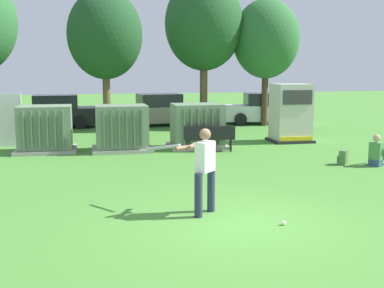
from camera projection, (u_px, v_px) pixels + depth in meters
ground_plane at (242, 224)px, 9.01m from camera, size 96.00×96.00×0.00m
transformer_west at (45, 129)px, 16.77m from camera, size 2.10×1.70×1.62m
transformer_mid_west at (122, 129)px, 17.00m from camera, size 2.10×1.70×1.62m
transformer_mid_east at (197, 126)px, 17.63m from camera, size 2.10×1.70×1.62m
generator_enclosure at (291, 113)px, 19.05m from camera, size 1.60×1.40×2.30m
park_bench at (209, 136)px, 16.86m from camera, size 1.84×0.73×0.92m
batter at (203, 166)px, 9.53m from camera, size 1.31×1.32×1.74m
sports_ball at (283, 223)px, 8.96m from camera, size 0.09×0.09×0.09m
seated_spectator at (377, 153)px, 14.40m from camera, size 0.79×0.68×0.96m
backpack at (343, 158)px, 14.59m from camera, size 0.38×0.38×0.44m
tree_center_left at (105, 35)px, 21.33m from camera, size 3.34×3.34×6.38m
tree_center_right at (204, 24)px, 23.59m from camera, size 3.85×3.85×7.36m
tree_right at (266, 39)px, 23.87m from camera, size 3.31×3.31×6.33m
parked_car_leftmost at (53, 112)px, 23.65m from camera, size 4.27×2.06×1.62m
parked_car_left_of_center at (157, 111)px, 24.58m from camera, size 4.39×2.33×1.62m
parked_car_right_of_center at (263, 109)px, 25.40m from camera, size 4.41×2.38×1.62m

